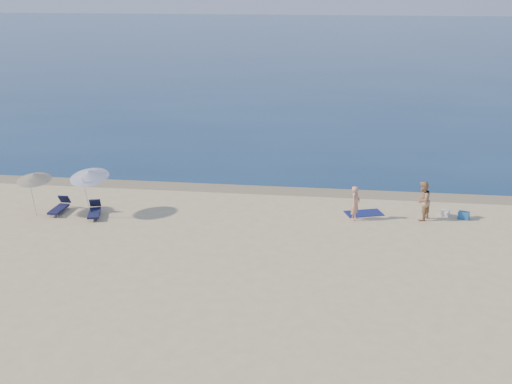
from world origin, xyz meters
TOP-DOWN VIEW (x-y plane):
  - sea at (0.00, 100.00)m, footprint 240.00×160.00m
  - wet_sand_strip at (0.00, 19.40)m, footprint 240.00×1.60m
  - person_left at (3.19, 15.72)m, footprint 0.55×0.66m
  - person_right at (6.11, 16.11)m, footprint 1.01×1.08m
  - beach_towel at (3.61, 16.55)m, footprint 1.86×1.40m
  - white_bag at (7.24, 16.72)m, footprint 0.41×0.39m
  - blue_cooler at (8.00, 16.46)m, footprint 0.55×0.47m
  - umbrella_near at (-8.56, 14.69)m, footprint 1.98×2.00m
  - umbrella_far at (-11.07, 14.50)m, footprint 1.56×1.59m
  - lounger_left at (-10.18, 14.87)m, footprint 0.52×1.51m
  - lounger_right at (-8.41, 14.58)m, footprint 0.89×1.58m

SIDE VIEW (x-z plane):
  - wet_sand_strip at x=0.00m, z-range 0.00..0.00m
  - sea at x=0.00m, z-range 0.00..0.01m
  - beach_towel at x=3.61m, z-range 0.00..0.03m
  - white_bag at x=7.24m, z-range 0.00..0.28m
  - blue_cooler at x=8.00m, z-range 0.00..0.33m
  - lounger_left at x=-10.18m, z-range -0.09..0.57m
  - lounger_right at x=-8.41m, z-range -0.09..0.57m
  - person_left at x=3.19m, z-range 0.00..1.55m
  - person_right at x=6.11m, z-range 0.00..1.78m
  - umbrella_far at x=-11.07m, z-range 0.73..2.80m
  - umbrella_near at x=-8.56m, z-range 0.78..3.10m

